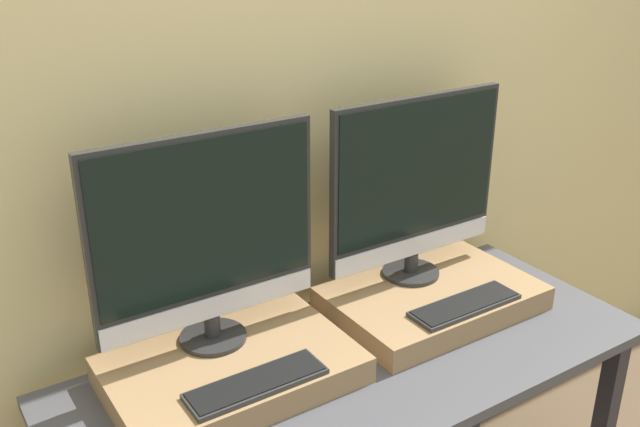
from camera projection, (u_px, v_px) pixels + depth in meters
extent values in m
cube|color=#DBC684|center=(280.00, 107.00, 1.90)|extent=(8.00, 0.04, 2.60)
cube|color=#47474C|center=(361.00, 364.00, 1.83)|extent=(1.54, 0.64, 0.03)
cube|color=#232328|center=(478.00, 350.00, 2.52)|extent=(0.05, 0.05, 0.69)
cube|color=#99754C|center=(231.00, 370.00, 1.72)|extent=(0.59, 0.38, 0.07)
cylinder|color=#282828|center=(213.00, 337.00, 1.78)|extent=(0.17, 0.17, 0.01)
cylinder|color=#282828|center=(212.00, 325.00, 1.76)|extent=(0.04, 0.04, 0.06)
cube|color=#282828|center=(206.00, 229.00, 1.66)|extent=(0.57, 0.02, 0.47)
cube|color=black|center=(207.00, 219.00, 1.64)|extent=(0.54, 0.00, 0.38)
cube|color=silver|center=(213.00, 307.00, 1.73)|extent=(0.56, 0.00, 0.06)
cube|color=#2D2D2D|center=(257.00, 384.00, 1.60)|extent=(0.33, 0.10, 0.01)
cube|color=black|center=(257.00, 381.00, 1.60)|extent=(0.31, 0.09, 0.00)
cube|color=#99754C|center=(432.00, 298.00, 2.04)|extent=(0.59, 0.38, 0.07)
cylinder|color=#282828|center=(411.00, 272.00, 2.10)|extent=(0.17, 0.17, 0.01)
cylinder|color=#282828|center=(411.00, 262.00, 2.08)|extent=(0.04, 0.04, 0.06)
cube|color=#282828|center=(416.00, 178.00, 1.98)|extent=(0.57, 0.02, 0.47)
cube|color=black|center=(420.00, 169.00, 1.96)|extent=(0.54, 0.00, 0.38)
cube|color=silver|center=(415.00, 246.00, 2.05)|extent=(0.56, 0.00, 0.06)
cube|color=#2D2D2D|center=(465.00, 305.00, 1.92)|extent=(0.33, 0.10, 0.01)
cube|color=black|center=(465.00, 303.00, 1.92)|extent=(0.31, 0.09, 0.00)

